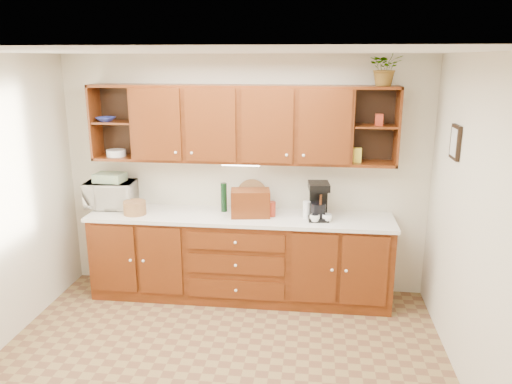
% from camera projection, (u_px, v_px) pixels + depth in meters
% --- Properties ---
extents(floor, '(4.00, 4.00, 0.00)m').
position_uv_depth(floor, '(215.00, 374.00, 4.16)').
color(floor, olive).
rests_on(floor, ground).
extents(ceiling, '(4.00, 4.00, 0.00)m').
position_uv_depth(ceiling, '(207.00, 51.00, 3.49)').
color(ceiling, white).
rests_on(ceiling, back_wall).
extents(back_wall, '(4.00, 0.00, 4.00)m').
position_uv_depth(back_wall, '(244.00, 176.00, 5.50)').
color(back_wall, beige).
rests_on(back_wall, floor).
extents(right_wall, '(0.00, 3.50, 3.50)m').
position_uv_depth(right_wall, '(483.00, 238.00, 3.59)').
color(right_wall, beige).
rests_on(right_wall, floor).
extents(base_cabinets, '(3.20, 0.60, 0.90)m').
position_uv_depth(base_cabinets, '(240.00, 258.00, 5.43)').
color(base_cabinets, '#3D1A06').
rests_on(base_cabinets, floor).
extents(countertop, '(3.24, 0.64, 0.04)m').
position_uv_depth(countertop, '(240.00, 217.00, 5.30)').
color(countertop, silver).
rests_on(countertop, base_cabinets).
extents(upper_cabinets, '(3.20, 0.33, 0.80)m').
position_uv_depth(upper_cabinets, '(242.00, 124.00, 5.19)').
color(upper_cabinets, '#3D1A06').
rests_on(upper_cabinets, back_wall).
extents(undercabinet_light, '(0.40, 0.05, 0.02)m').
position_uv_depth(undercabinet_light, '(241.00, 165.00, 5.25)').
color(undercabinet_light, white).
rests_on(undercabinet_light, upper_cabinets).
extents(framed_picture, '(0.03, 0.24, 0.30)m').
position_uv_depth(framed_picture, '(455.00, 142.00, 4.32)').
color(framed_picture, black).
rests_on(framed_picture, right_wall).
extents(wicker_basket, '(0.30, 0.30, 0.14)m').
position_uv_depth(wicker_basket, '(135.00, 208.00, 5.31)').
color(wicker_basket, olive).
rests_on(wicker_basket, countertop).
extents(microwave, '(0.56, 0.40, 0.30)m').
position_uv_depth(microwave, '(111.00, 194.00, 5.54)').
color(microwave, white).
rests_on(microwave, countertop).
extents(towel_stack, '(0.33, 0.25, 0.09)m').
position_uv_depth(towel_stack, '(110.00, 177.00, 5.49)').
color(towel_stack, '#CBC75F').
rests_on(towel_stack, microwave).
extents(wine_bottle, '(0.08, 0.08, 0.32)m').
position_uv_depth(wine_bottle, '(224.00, 197.00, 5.39)').
color(wine_bottle, black).
rests_on(wine_bottle, countertop).
extents(woven_tray, '(0.34, 0.10, 0.33)m').
position_uv_depth(woven_tray, '(252.00, 208.00, 5.52)').
color(woven_tray, olive).
rests_on(woven_tray, countertop).
extents(bread_box, '(0.44, 0.31, 0.28)m').
position_uv_depth(bread_box, '(250.00, 203.00, 5.24)').
color(bread_box, '#3D1A06').
rests_on(bread_box, countertop).
extents(mug_tree, '(0.26, 0.25, 0.28)m').
position_uv_depth(mug_tree, '(320.00, 217.00, 5.10)').
color(mug_tree, '#3D1A06').
rests_on(mug_tree, countertop).
extents(canister_red, '(0.12, 0.12, 0.15)m').
position_uv_depth(canister_red, '(271.00, 209.00, 5.25)').
color(canister_red, '#9F2C17').
rests_on(canister_red, countertop).
extents(canister_white, '(0.09, 0.09, 0.18)m').
position_uv_depth(canister_white, '(307.00, 210.00, 5.19)').
color(canister_white, white).
rests_on(canister_white, countertop).
extents(canister_yellow, '(0.11, 0.11, 0.12)m').
position_uv_depth(canister_yellow, '(312.00, 211.00, 5.25)').
color(canister_yellow, yellow).
rests_on(canister_yellow, countertop).
extents(coffee_maker, '(0.23, 0.29, 0.39)m').
position_uv_depth(coffee_maker, '(318.00, 201.00, 5.15)').
color(coffee_maker, black).
rests_on(coffee_maker, countertop).
extents(bowl_stack, '(0.22, 0.22, 0.05)m').
position_uv_depth(bowl_stack, '(106.00, 119.00, 5.33)').
color(bowl_stack, '#293697').
rests_on(bowl_stack, upper_cabinets).
extents(plate_stack, '(0.25, 0.25, 0.07)m').
position_uv_depth(plate_stack, '(116.00, 153.00, 5.43)').
color(plate_stack, white).
rests_on(plate_stack, upper_cabinets).
extents(pantry_box_yellow, '(0.09, 0.07, 0.15)m').
position_uv_depth(pantry_box_yellow, '(357.00, 155.00, 5.10)').
color(pantry_box_yellow, yellow).
rests_on(pantry_box_yellow, upper_cabinets).
extents(pantry_box_red, '(0.08, 0.07, 0.12)m').
position_uv_depth(pantry_box_red, '(379.00, 120.00, 4.99)').
color(pantry_box_red, '#9F2C17').
rests_on(pantry_box_red, upper_cabinets).
extents(potted_plant, '(0.32, 0.28, 0.36)m').
position_uv_depth(potted_plant, '(386.00, 67.00, 4.81)').
color(potted_plant, '#999999').
rests_on(potted_plant, upper_cabinets).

